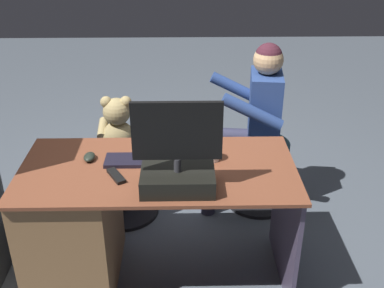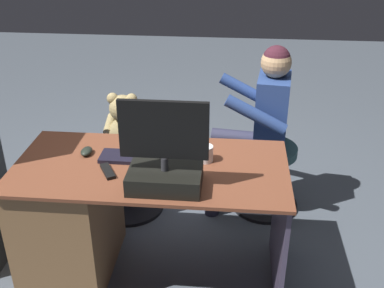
{
  "view_description": "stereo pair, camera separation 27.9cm",
  "coord_description": "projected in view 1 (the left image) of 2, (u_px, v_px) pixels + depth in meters",
  "views": [
    {
      "loc": [
        -0.14,
        2.43,
        1.96
      ],
      "look_at": [
        -0.18,
        -0.05,
        0.67
      ],
      "focal_mm": 44.21,
      "sensor_mm": 36.0,
      "label": 1
    },
    {
      "loc": [
        -0.42,
        2.42,
        1.96
      ],
      "look_at": [
        -0.18,
        -0.05,
        0.67
      ],
      "focal_mm": 44.21,
      "sensor_mm": 36.0,
      "label": 2
    }
  ],
  "objects": [
    {
      "name": "ground_plane",
      "position": [
        164.0,
        239.0,
        3.05
      ],
      "size": [
        10.0,
        10.0,
        0.0
      ],
      "primitive_type": "plane",
      "color": "#525B65"
    },
    {
      "name": "desk",
      "position": [
        89.0,
        221.0,
        2.6
      ],
      "size": [
        1.44,
        0.7,
        0.72
      ],
      "color": "brown",
      "rests_on": "ground_plane"
    },
    {
      "name": "monitor",
      "position": [
        178.0,
        165.0,
        2.23
      ],
      "size": [
        0.42,
        0.24,
        0.45
      ],
      "color": "black",
      "rests_on": "desk"
    },
    {
      "name": "keyboard",
      "position": [
        145.0,
        160.0,
        2.5
      ],
      "size": [
        0.42,
        0.14,
        0.02
      ],
      "primitive_type": "cube",
      "color": "black",
      "rests_on": "desk"
    },
    {
      "name": "computer_mouse",
      "position": [
        89.0,
        157.0,
        2.52
      ],
      "size": [
        0.06,
        0.1,
        0.04
      ],
      "primitive_type": "ellipsoid",
      "color": "#252D24",
      "rests_on": "desk"
    },
    {
      "name": "cup",
      "position": [
        211.0,
        153.0,
        2.51
      ],
      "size": [
        0.08,
        0.08,
        0.09
      ],
      "primitive_type": "cylinder",
      "color": "white",
      "rests_on": "desk"
    },
    {
      "name": "tv_remote",
      "position": [
        116.0,
        176.0,
        2.36
      ],
      "size": [
        0.11,
        0.15,
        0.02
      ],
      "primitive_type": "cube",
      "rotation": [
        0.0,
        0.0,
        0.51
      ],
      "color": "black",
      "rests_on": "desk"
    },
    {
      "name": "notebook_binder",
      "position": [
        169.0,
        167.0,
        2.43
      ],
      "size": [
        0.29,
        0.35,
        0.02
      ],
      "primitive_type": "cube",
      "rotation": [
        0.0,
        0.0,
        0.26
      ],
      "color": "beige",
      "rests_on": "desk"
    },
    {
      "name": "office_chair_teddy",
      "position": [
        122.0,
        178.0,
        3.2
      ],
      "size": [
        0.48,
        0.48,
        0.48
      ],
      "color": "black",
      "rests_on": "ground_plane"
    },
    {
      "name": "teddy_bear",
      "position": [
        118.0,
        126.0,
        3.04
      ],
      "size": [
        0.27,
        0.27,
        0.39
      ],
      "color": "tan",
      "rests_on": "office_chair_teddy"
    },
    {
      "name": "visitor_chair",
      "position": [
        260.0,
        168.0,
        3.32
      ],
      "size": [
        0.47,
        0.47,
        0.48
      ],
      "color": "black",
      "rests_on": "ground_plane"
    },
    {
      "name": "person",
      "position": [
        251.0,
        114.0,
        3.11
      ],
      "size": [
        0.56,
        0.51,
        1.17
      ],
      "color": "navy",
      "rests_on": "ground_plane"
    }
  ]
}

